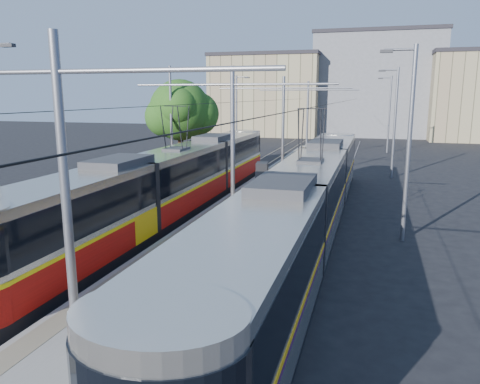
% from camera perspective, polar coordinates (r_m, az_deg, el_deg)
% --- Properties ---
extents(ground, '(160.00, 160.00, 0.00)m').
position_cam_1_polar(ground, '(14.89, -10.05, -12.40)').
color(ground, black).
rests_on(ground, ground).
extents(platform, '(4.00, 50.00, 0.30)m').
position_cam_1_polar(platform, '(30.37, 4.07, 0.51)').
color(platform, gray).
rests_on(platform, ground).
extents(tactile_strip_left, '(0.70, 50.00, 0.01)m').
position_cam_1_polar(tactile_strip_left, '(30.66, 1.42, 0.94)').
color(tactile_strip_left, gray).
rests_on(tactile_strip_left, platform).
extents(tactile_strip_right, '(0.70, 50.00, 0.01)m').
position_cam_1_polar(tactile_strip_right, '(30.08, 6.78, 0.65)').
color(tactile_strip_right, gray).
rests_on(tactile_strip_right, platform).
extents(rails, '(8.71, 70.00, 0.03)m').
position_cam_1_polar(rails, '(30.39, 4.07, 0.26)').
color(rails, gray).
rests_on(rails, ground).
extents(tram_left, '(2.43, 28.34, 5.50)m').
position_cam_1_polar(tram_left, '(24.48, -7.68, 1.43)').
color(tram_left, black).
rests_on(tram_left, ground).
extents(tram_right, '(2.43, 30.95, 5.50)m').
position_cam_1_polar(tram_right, '(20.15, 8.46, -0.39)').
color(tram_right, black).
rests_on(tram_right, ground).
extents(catenary, '(9.20, 70.00, 7.00)m').
position_cam_1_polar(catenary, '(27.05, 2.93, 8.50)').
color(catenary, gray).
rests_on(catenary, platform).
extents(street_lamps, '(15.18, 38.22, 8.00)m').
position_cam_1_polar(street_lamps, '(33.77, 5.60, 8.52)').
color(street_lamps, gray).
rests_on(street_lamps, ground).
extents(shelter, '(0.79, 1.12, 2.28)m').
position_cam_1_polar(shelter, '(24.74, 2.69, 1.12)').
color(shelter, black).
rests_on(shelter, platform).
extents(tree, '(4.95, 4.58, 7.20)m').
position_cam_1_polar(tree, '(35.47, -6.77, 9.75)').
color(tree, '#382314').
rests_on(tree, ground).
extents(building_left, '(16.32, 12.24, 12.10)m').
position_cam_1_polar(building_left, '(73.93, 3.50, 11.73)').
color(building_left, tan).
rests_on(building_left, ground).
extents(building_centre, '(18.36, 14.28, 15.13)m').
position_cam_1_polar(building_centre, '(76.17, 16.32, 12.43)').
color(building_centre, gray).
rests_on(building_centre, ground).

